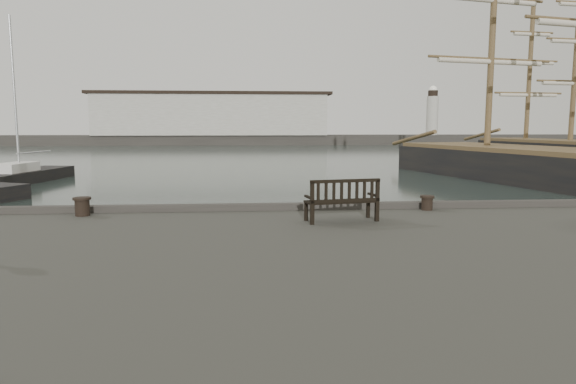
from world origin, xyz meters
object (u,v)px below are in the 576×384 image
object	(u,v)px
yacht_d	(24,179)
tall_ship_far	(569,157)
bollard_right	(427,203)
bollard_left	(82,207)
bench	(342,208)

from	to	relation	value
yacht_d	tall_ship_far	bearing A→B (deg)	24.87
bollard_right	bollard_left	bearing A→B (deg)	-178.99
yacht_d	bollard_right	bearing A→B (deg)	-38.98
bench	bollard_right	size ratio (longest dim) A/B	4.61
bollard_left	bollard_right	world-z (taller)	bollard_left
bollard_left	bollard_right	bearing A→B (deg)	1.01
bollard_right	yacht_d	world-z (taller)	yacht_d
bollard_left	tall_ship_far	xyz separation A→B (m)	(36.90, 36.19, -1.08)
bollard_left	bollard_right	size ratio (longest dim) A/B	1.20
bollard_left	tall_ship_far	size ratio (longest dim) A/B	0.02
bench	tall_ship_far	bearing A→B (deg)	40.47
bench	yacht_d	distance (m)	30.10
bollard_left	tall_ship_far	bearing A→B (deg)	44.45
bench	bollard_right	world-z (taller)	bench
tall_ship_far	yacht_d	bearing A→B (deg)	-171.75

